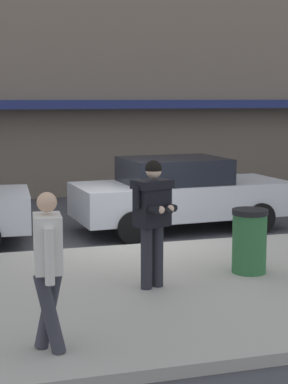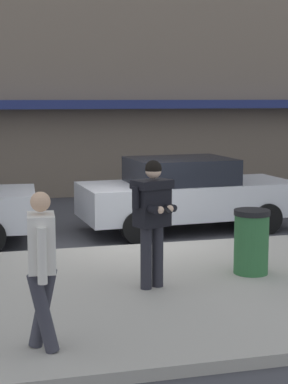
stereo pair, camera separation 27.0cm
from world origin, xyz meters
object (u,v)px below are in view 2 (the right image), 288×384
at_px(parked_sedan_mid, 186,193).
at_px(pedestrian_in_light_coat, 42,261).
at_px(man_texting_on_phone, 153,210).
at_px(trash_bin, 251,241).

bearing_deg(parked_sedan_mid, pedestrian_in_light_coat, -120.70).
distance_m(man_texting_on_phone, pedestrian_in_light_coat, 2.52).
bearing_deg(parked_sedan_mid, trash_bin, -93.96).
height_order(parked_sedan_mid, man_texting_on_phone, man_texting_on_phone).
height_order(pedestrian_in_light_coat, trash_bin, pedestrian_in_light_coat).
height_order(man_texting_on_phone, trash_bin, man_texting_on_phone).
distance_m(parked_sedan_mid, man_texting_on_phone, 4.70).
xyz_separation_m(parked_sedan_mid, pedestrian_in_light_coat, (-3.63, -6.11, 0.32)).
distance_m(pedestrian_in_light_coat, trash_bin, 4.04).
height_order(parked_sedan_mid, pedestrian_in_light_coat, pedestrian_in_light_coat).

